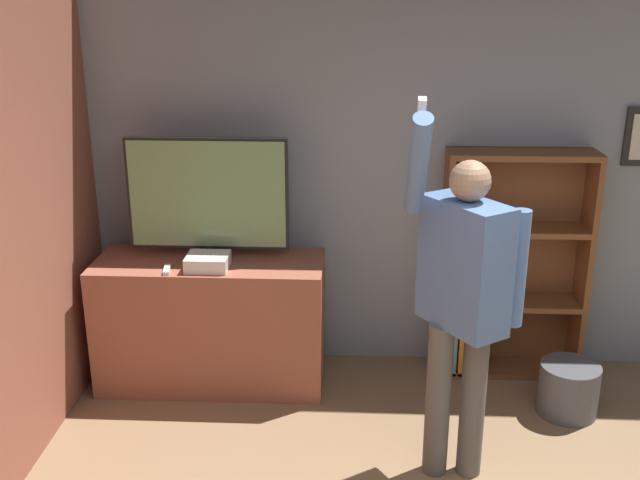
% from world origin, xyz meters
% --- Properties ---
extents(wall_back, '(6.69, 0.09, 2.70)m').
position_xyz_m(wall_back, '(0.00, 2.76, 1.35)').
color(wall_back, gray).
rests_on(wall_back, ground_plane).
extents(tv_ledge, '(1.44, 0.57, 0.84)m').
position_xyz_m(tv_ledge, '(-1.53, 2.35, 0.42)').
color(tv_ledge, '#93513D').
rests_on(tv_ledge, ground_plane).
extents(television, '(1.00, 0.22, 0.77)m').
position_xyz_m(television, '(-1.53, 2.42, 1.23)').
color(television, black).
rests_on(television, tv_ledge).
extents(game_console, '(0.26, 0.23, 0.08)m').
position_xyz_m(game_console, '(-1.51, 2.22, 0.88)').
color(game_console, white).
rests_on(game_console, tv_ledge).
extents(remote_loose, '(0.06, 0.14, 0.02)m').
position_xyz_m(remote_loose, '(-1.75, 2.15, 0.85)').
color(remote_loose, white).
rests_on(remote_loose, tv_ledge).
extents(bookshelf, '(0.93, 0.28, 1.51)m').
position_xyz_m(bookshelf, '(0.30, 2.58, 0.69)').
color(bookshelf, brown).
rests_on(bookshelf, ground_plane).
extents(person, '(0.60, 0.58, 2.03)m').
position_xyz_m(person, '(-0.08, 1.42, 1.04)').
color(person, '#56514C').
rests_on(person, ground_plane).
extents(waste_bin, '(0.36, 0.36, 0.32)m').
position_xyz_m(waste_bin, '(0.69, 2.05, 0.16)').
color(waste_bin, '#4C4C51').
rests_on(waste_bin, ground_plane).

